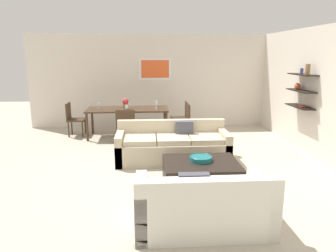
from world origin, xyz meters
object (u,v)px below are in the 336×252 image
(wine_glass_left_far, at_px, (99,104))
(dining_chair_foot, at_px, (126,125))
(decorative_bowl, at_px, (201,158))
(wine_glass_foot, at_px, (127,107))
(centerpiece_vase, at_px, (125,103))
(coffee_table, at_px, (201,173))
(dining_table, at_px, (128,111))
(wine_glass_right_far, at_px, (156,103))
(sofa_beige, at_px, (173,146))
(wine_glass_right_near, at_px, (157,104))
(dining_chair_left_far, at_px, (73,117))
(dining_chair_right_near, at_px, (184,119))
(loveseat_white, at_px, (203,206))
(dining_chair_right_far, at_px, (182,116))

(wine_glass_left_far, bearing_deg, dining_chair_foot, -52.19)
(decorative_bowl, height_order, wine_glass_foot, wine_glass_foot)
(centerpiece_vase, bearing_deg, coffee_table, -65.69)
(dining_table, distance_m, wine_glass_right_far, 0.79)
(sofa_beige, height_order, centerpiece_vase, centerpiece_vase)
(wine_glass_left_far, bearing_deg, wine_glass_right_near, -8.45)
(sofa_beige, bearing_deg, decorative_bowl, -72.14)
(dining_chair_left_far, distance_m, wine_glass_foot, 1.61)
(sofa_beige, height_order, wine_glass_foot, wine_glass_foot)
(dining_chair_right_near, relative_size, wine_glass_right_near, 5.26)
(decorative_bowl, relative_size, dining_chair_foot, 0.43)
(wine_glass_right_far, bearing_deg, coffee_table, -79.26)
(dining_chair_right_near, bearing_deg, loveseat_white, -93.71)
(loveseat_white, xyz_separation_m, wine_glass_foot, (-1.17, 4.21, 0.57))
(coffee_table, height_order, wine_glass_left_far, wine_glass_left_far)
(dining_chair_right_far, distance_m, wine_glass_right_far, 0.80)
(dining_table, height_order, centerpiece_vase, centerpiece_vase)
(loveseat_white, distance_m, wine_glass_left_far, 5.12)
(dining_table, bearing_deg, centerpiece_vase, -132.66)
(decorative_bowl, xyz_separation_m, centerpiece_vase, (-1.44, 3.12, 0.47))
(wine_glass_right_far, height_order, centerpiece_vase, centerpiece_vase)
(decorative_bowl, bearing_deg, wine_glass_left_far, 123.19)
(dining_chair_right_far, xyz_separation_m, wine_glass_right_far, (-0.70, -0.09, 0.38))
(wine_glass_left_far, height_order, centerpiece_vase, centerpiece_vase)
(dining_chair_foot, xyz_separation_m, wine_glass_foot, (-0.00, 0.47, 0.35))
(wine_glass_right_near, bearing_deg, sofa_beige, -82.15)
(wine_glass_foot, bearing_deg, sofa_beige, -57.61)
(wine_glass_right_far, bearing_deg, dining_chair_right_far, 7.42)
(loveseat_white, distance_m, dining_chair_right_far, 4.82)
(sofa_beige, xyz_separation_m, wine_glass_right_far, (-0.26, 2.10, 0.59))
(dining_table, distance_m, centerpiece_vase, 0.22)
(dining_chair_foot, bearing_deg, wine_glass_left_far, 127.81)
(dining_chair_right_near, xyz_separation_m, wine_glass_right_near, (-0.70, 0.09, 0.37))
(sofa_beige, distance_m, dining_chair_foot, 1.53)
(coffee_table, xyz_separation_m, dining_chair_left_far, (-2.84, 3.43, 0.31))
(dining_chair_right_near, bearing_deg, wine_glass_foot, -172.62)
(dining_table, xyz_separation_m, dining_chair_right_far, (1.46, 0.20, -0.18))
(wine_glass_right_near, bearing_deg, coffee_table, -78.50)
(dining_chair_left_far, distance_m, wine_glass_right_far, 2.24)
(coffee_table, relative_size, wine_glass_right_far, 6.64)
(dining_chair_right_near, distance_m, dining_chair_right_far, 0.41)
(loveseat_white, xyz_separation_m, wine_glass_left_far, (-1.92, 4.71, 0.56))
(centerpiece_vase, bearing_deg, wine_glass_right_far, 11.54)
(dining_table, distance_m, dining_chair_left_far, 1.48)
(dining_chair_right_near, relative_size, dining_chair_left_far, 1.00)
(loveseat_white, height_order, wine_glass_foot, wine_glass_foot)
(coffee_table, bearing_deg, dining_chair_left_far, 129.65)
(dining_chair_foot, distance_m, centerpiece_vase, 0.90)
(loveseat_white, bearing_deg, wine_glass_foot, 105.53)
(dining_chair_left_far, relative_size, centerpiece_vase, 3.25)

